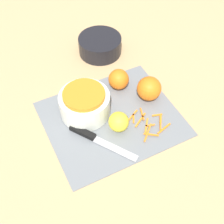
{
  "coord_description": "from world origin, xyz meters",
  "views": [
    {
      "loc": [
        -0.28,
        -0.56,
        0.8
      ],
      "look_at": [
        0.0,
        0.0,
        0.04
      ],
      "focal_mm": 50.0,
      "sensor_mm": 36.0,
      "label": 1
    }
  ],
  "objects_px": {
    "bowl_speckled": "(85,103)",
    "bowl_dark": "(100,45)",
    "knife": "(91,136)",
    "orange_right": "(119,79)",
    "orange_left": "(149,89)",
    "lemon": "(120,121)"
  },
  "relations": [
    {
      "from": "bowl_speckled",
      "to": "bowl_dark",
      "type": "height_order",
      "value": "bowl_speckled"
    },
    {
      "from": "knife",
      "to": "orange_right",
      "type": "height_order",
      "value": "orange_right"
    },
    {
      "from": "orange_left",
      "to": "lemon",
      "type": "bearing_deg",
      "value": -154.06
    },
    {
      "from": "orange_right",
      "to": "lemon",
      "type": "height_order",
      "value": "orange_right"
    },
    {
      "from": "orange_right",
      "to": "orange_left",
      "type": "bearing_deg",
      "value": -52.91
    },
    {
      "from": "bowl_dark",
      "to": "orange_left",
      "type": "height_order",
      "value": "orange_left"
    },
    {
      "from": "bowl_dark",
      "to": "orange_right",
      "type": "bearing_deg",
      "value": -97.18
    },
    {
      "from": "bowl_speckled",
      "to": "knife",
      "type": "xyz_separation_m",
      "value": [
        -0.03,
        -0.1,
        -0.04
      ]
    },
    {
      "from": "knife",
      "to": "lemon",
      "type": "distance_m",
      "value": 0.1
    },
    {
      "from": "orange_right",
      "to": "bowl_dark",
      "type": "bearing_deg",
      "value": 82.82
    },
    {
      "from": "orange_left",
      "to": "bowl_dark",
      "type": "bearing_deg",
      "value": 98.06
    },
    {
      "from": "bowl_dark",
      "to": "lemon",
      "type": "xyz_separation_m",
      "value": [
        -0.11,
        -0.37,
        0.01
      ]
    },
    {
      "from": "bowl_speckled",
      "to": "orange_left",
      "type": "xyz_separation_m",
      "value": [
        0.22,
        -0.03,
        -0.0
      ]
    },
    {
      "from": "knife",
      "to": "bowl_dark",
      "type": "bearing_deg",
      "value": 116.86
    },
    {
      "from": "bowl_dark",
      "to": "knife",
      "type": "distance_m",
      "value": 0.41
    },
    {
      "from": "bowl_speckled",
      "to": "knife",
      "type": "height_order",
      "value": "bowl_speckled"
    },
    {
      "from": "bowl_speckled",
      "to": "knife",
      "type": "bearing_deg",
      "value": -104.54
    },
    {
      "from": "bowl_speckled",
      "to": "orange_left",
      "type": "bearing_deg",
      "value": -8.98
    },
    {
      "from": "knife",
      "to": "orange_left",
      "type": "bearing_deg",
      "value": 71.27
    },
    {
      "from": "knife",
      "to": "bowl_speckled",
      "type": "bearing_deg",
      "value": 131.66
    },
    {
      "from": "bowl_speckled",
      "to": "orange_right",
      "type": "xyz_separation_m",
      "value": [
        0.15,
        0.05,
        -0.01
      ]
    },
    {
      "from": "bowl_speckled",
      "to": "lemon",
      "type": "height_order",
      "value": "bowl_speckled"
    }
  ]
}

